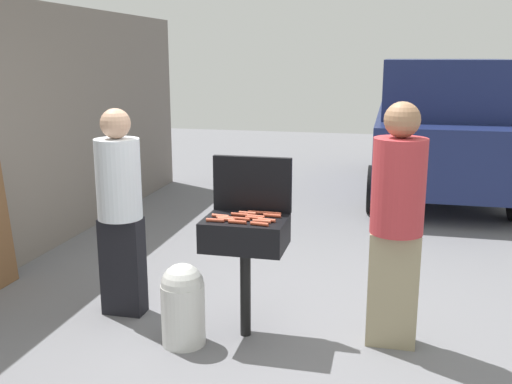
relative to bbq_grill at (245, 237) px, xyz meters
name	(u,v)px	position (x,y,z in m)	size (l,w,h in m)	color
ground_plane	(274,330)	(0.20, 0.11, -0.77)	(24.00, 24.00, 0.00)	slate
house_wall_side	(11,134)	(-2.68, 1.11, 0.54)	(0.24, 8.00, 2.62)	slate
bbq_grill	(245,237)	(0.00, 0.00, 0.00)	(0.60, 0.44, 0.92)	black
grill_lid_open	(252,184)	(0.00, 0.22, 0.35)	(0.60, 0.05, 0.42)	black
hot_dog_0	(262,221)	(0.14, -0.09, 0.16)	(0.03, 0.03, 0.13)	#C6593D
hot_dog_1	(247,213)	(-0.01, 0.10, 0.16)	(0.03, 0.03, 0.13)	#C6593D
hot_dog_2	(240,215)	(-0.05, 0.05, 0.16)	(0.03, 0.03, 0.13)	#AD4228
hot_dog_3	(254,218)	(0.07, -0.02, 0.16)	(0.03, 0.03, 0.13)	#AD4228
hot_dog_4	(237,222)	(-0.02, -0.14, 0.16)	(0.03, 0.03, 0.13)	#AD4228
hot_dog_5	(241,219)	(-0.01, -0.06, 0.16)	(0.03, 0.03, 0.13)	#AD4228
hot_dog_6	(220,216)	(-0.18, -0.02, 0.16)	(0.03, 0.03, 0.13)	#C6593D
hot_dog_7	(267,220)	(0.17, -0.05, 0.16)	(0.03, 0.03, 0.13)	#B74C33
hot_dog_8	(215,220)	(-0.19, -0.13, 0.16)	(0.03, 0.03, 0.13)	#B74C33
hot_dog_9	(256,217)	(0.08, 0.03, 0.16)	(0.03, 0.03, 0.13)	#B74C33
hot_dog_10	(225,218)	(-0.14, -0.06, 0.16)	(0.03, 0.03, 0.13)	#C6593D
hot_dog_11	(257,213)	(0.06, 0.14, 0.16)	(0.03, 0.03, 0.13)	#B74C33
hot_dog_12	(272,216)	(0.18, 0.08, 0.16)	(0.03, 0.03, 0.13)	#AD4228
hot_dog_13	(226,220)	(-0.11, -0.10, 0.16)	(0.03, 0.03, 0.13)	#C6593D
hot_dog_14	(259,224)	(0.14, -0.15, 0.16)	(0.03, 0.03, 0.13)	#AD4228
hot_dog_15	(272,213)	(0.17, 0.14, 0.16)	(0.03, 0.03, 0.13)	#B74C33
propane_tank	(183,303)	(-0.41, -0.24, -0.45)	(0.32, 0.32, 0.62)	silver
person_left	(120,205)	(-1.07, 0.16, 0.14)	(0.35, 0.35, 1.68)	black
person_right	(397,218)	(1.07, 0.11, 0.19)	(0.37, 0.37, 1.77)	gray
parked_minivan	(441,126)	(1.73, 5.35, 0.25)	(2.03, 4.40, 2.02)	navy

